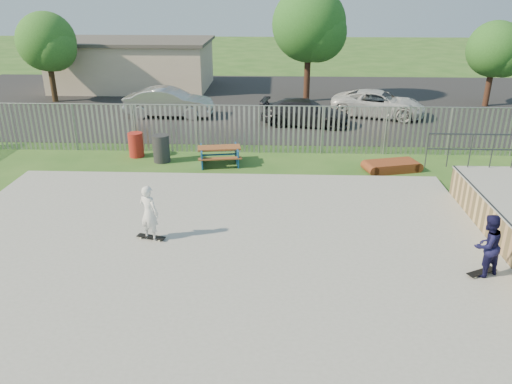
{
  "coord_description": "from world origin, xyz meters",
  "views": [
    {
      "loc": [
        1.71,
        -11.07,
        6.54
      ],
      "look_at": [
        1.16,
        2.0,
        1.1
      ],
      "focal_mm": 35.0,
      "sensor_mm": 36.0,
      "label": 1
    }
  ],
  "objects_px": {
    "car_silver": "(169,102)",
    "skater_navy": "(487,245)",
    "trash_bin_grey": "(161,148)",
    "tree_mid": "(309,25)",
    "picnic_table": "(219,155)",
    "tree_left": "(46,42)",
    "car_dark": "(306,113)",
    "tree_right": "(495,49)",
    "funbox": "(392,166)",
    "trash_bin_red": "(136,145)",
    "car_white": "(378,104)",
    "skater_white": "(149,213)"
  },
  "relations": [
    {
      "from": "picnic_table",
      "to": "car_dark",
      "type": "height_order",
      "value": "car_dark"
    },
    {
      "from": "trash_bin_grey",
      "to": "trash_bin_red",
      "type": "bearing_deg",
      "value": 153.18
    },
    {
      "from": "trash_bin_grey",
      "to": "car_white",
      "type": "bearing_deg",
      "value": 37.98
    },
    {
      "from": "car_silver",
      "to": "tree_right",
      "type": "height_order",
      "value": "tree_right"
    },
    {
      "from": "car_silver",
      "to": "car_white",
      "type": "height_order",
      "value": "car_silver"
    },
    {
      "from": "car_white",
      "to": "tree_mid",
      "type": "xyz_separation_m",
      "value": [
        -3.62,
        3.75,
        3.72
      ]
    },
    {
      "from": "funbox",
      "to": "car_dark",
      "type": "bearing_deg",
      "value": 99.58
    },
    {
      "from": "funbox",
      "to": "car_silver",
      "type": "relative_size",
      "value": 0.43
    },
    {
      "from": "car_silver",
      "to": "skater_navy",
      "type": "relative_size",
      "value": 2.99
    },
    {
      "from": "skater_white",
      "to": "trash_bin_red",
      "type": "bearing_deg",
      "value": -47.98
    },
    {
      "from": "picnic_table",
      "to": "tree_mid",
      "type": "relative_size",
      "value": 0.28
    },
    {
      "from": "trash_bin_grey",
      "to": "car_silver",
      "type": "xyz_separation_m",
      "value": [
        -1.16,
        7.28,
        0.24
      ]
    },
    {
      "from": "skater_navy",
      "to": "tree_mid",
      "type": "bearing_deg",
      "value": -107.86
    },
    {
      "from": "trash_bin_red",
      "to": "skater_navy",
      "type": "bearing_deg",
      "value": -39.71
    },
    {
      "from": "trash_bin_red",
      "to": "car_dark",
      "type": "relative_size",
      "value": 0.23
    },
    {
      "from": "trash_bin_red",
      "to": "car_dark",
      "type": "xyz_separation_m",
      "value": [
        7.17,
        5.2,
        0.16
      ]
    },
    {
      "from": "car_silver",
      "to": "skater_navy",
      "type": "distance_m",
      "value": 18.86
    },
    {
      "from": "car_silver",
      "to": "car_white",
      "type": "relative_size",
      "value": 0.94
    },
    {
      "from": "picnic_table",
      "to": "trash_bin_grey",
      "type": "relative_size",
      "value": 1.7
    },
    {
      "from": "trash_bin_grey",
      "to": "car_white",
      "type": "relative_size",
      "value": 0.22
    },
    {
      "from": "car_white",
      "to": "funbox",
      "type": "bearing_deg",
      "value": -170.39
    },
    {
      "from": "trash_bin_grey",
      "to": "tree_mid",
      "type": "xyz_separation_m",
      "value": [
        6.34,
        11.52,
        3.88
      ]
    },
    {
      "from": "car_silver",
      "to": "tree_left",
      "type": "relative_size",
      "value": 0.89
    },
    {
      "from": "trash_bin_grey",
      "to": "tree_mid",
      "type": "distance_m",
      "value": 13.71
    },
    {
      "from": "trash_bin_red",
      "to": "car_dark",
      "type": "height_order",
      "value": "car_dark"
    },
    {
      "from": "car_silver",
      "to": "car_dark",
      "type": "distance_m",
      "value": 7.31
    },
    {
      "from": "tree_mid",
      "to": "skater_white",
      "type": "height_order",
      "value": "tree_mid"
    },
    {
      "from": "tree_mid",
      "to": "funbox",
      "type": "bearing_deg",
      "value": -77.92
    },
    {
      "from": "car_dark",
      "to": "tree_left",
      "type": "height_order",
      "value": "tree_left"
    },
    {
      "from": "picnic_table",
      "to": "tree_left",
      "type": "distance_m",
      "value": 15.92
    },
    {
      "from": "tree_mid",
      "to": "skater_navy",
      "type": "relative_size",
      "value": 4.24
    },
    {
      "from": "car_silver",
      "to": "car_white",
      "type": "bearing_deg",
      "value": -85.25
    },
    {
      "from": "car_silver",
      "to": "skater_white",
      "type": "relative_size",
      "value": 2.99
    },
    {
      "from": "trash_bin_red",
      "to": "skater_navy",
      "type": "distance_m",
      "value": 13.89
    },
    {
      "from": "funbox",
      "to": "tree_right",
      "type": "xyz_separation_m",
      "value": [
        7.76,
        11.29,
        3.03
      ]
    },
    {
      "from": "picnic_table",
      "to": "tree_left",
      "type": "relative_size",
      "value": 0.36
    },
    {
      "from": "tree_right",
      "to": "skater_navy",
      "type": "relative_size",
      "value": 3.08
    },
    {
      "from": "funbox",
      "to": "car_dark",
      "type": "xyz_separation_m",
      "value": [
        -2.96,
        6.49,
        0.48
      ]
    },
    {
      "from": "tree_right",
      "to": "skater_navy",
      "type": "xyz_separation_m",
      "value": [
        -7.21,
        -18.87,
        -2.29
      ]
    },
    {
      "from": "car_silver",
      "to": "skater_white",
      "type": "xyz_separation_m",
      "value": [
        2.35,
        -14.1,
        0.14
      ]
    },
    {
      "from": "car_dark",
      "to": "skater_white",
      "type": "height_order",
      "value": "skater_white"
    },
    {
      "from": "picnic_table",
      "to": "trash_bin_grey",
      "type": "height_order",
      "value": "trash_bin_grey"
    },
    {
      "from": "tree_mid",
      "to": "skater_navy",
      "type": "distance_m",
      "value": 20.35
    },
    {
      "from": "funbox",
      "to": "tree_left",
      "type": "xyz_separation_m",
      "value": [
        -17.79,
        11.4,
        3.32
      ]
    },
    {
      "from": "trash_bin_grey",
      "to": "skater_navy",
      "type": "height_order",
      "value": "skater_navy"
    },
    {
      "from": "picnic_table",
      "to": "tree_left",
      "type": "xyz_separation_m",
      "value": [
        -11.16,
        10.9,
        3.14
      ]
    },
    {
      "from": "car_white",
      "to": "tree_right",
      "type": "bearing_deg",
      "value": -50.91
    },
    {
      "from": "trash_bin_red",
      "to": "tree_left",
      "type": "xyz_separation_m",
      "value": [
        -7.66,
        10.12,
        3.0
      ]
    },
    {
      "from": "picnic_table",
      "to": "skater_white",
      "type": "distance_m",
      "value": 6.75
    },
    {
      "from": "skater_white",
      "to": "car_silver",
      "type": "bearing_deg",
      "value": -56.23
    }
  ]
}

